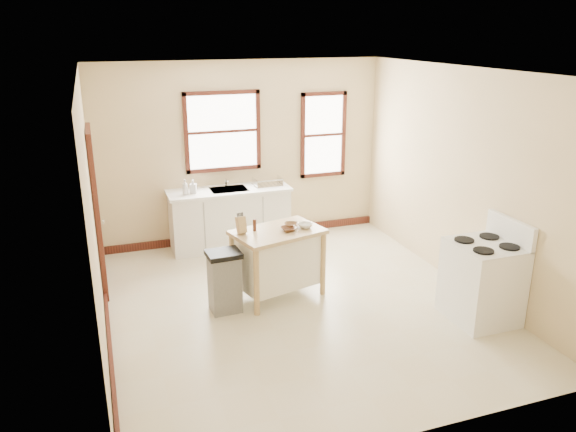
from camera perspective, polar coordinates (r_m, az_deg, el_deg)
The scene contains 23 objects.
floor at distance 7.00m, azimuth 0.92°, elevation -8.99°, with size 5.00×5.00×0.00m, color beige.
ceiling at distance 6.22m, azimuth 1.05°, elevation 14.52°, with size 5.00×5.00×0.00m, color white.
wall_back at distance 8.79m, azimuth -4.68°, elevation 6.43°, with size 4.50×0.04×2.80m, color beige.
wall_left at distance 6.11m, azimuth -19.25°, elevation -0.03°, with size 0.04×5.00×2.80m, color beige.
wall_right at distance 7.53m, azimuth 17.31°, elevation 3.57°, with size 0.04×5.00×2.80m, color beige.
window_main at distance 8.64m, azimuth -6.65°, elevation 8.52°, with size 1.17×0.06×1.22m, color #36140E, non-canonical shape.
window_side at distance 9.16m, azimuth 3.60°, elevation 8.22°, with size 0.77×0.06×1.37m, color #36140E, non-canonical shape.
door_left at distance 7.45m, azimuth -18.82°, elevation 0.46°, with size 0.06×0.90×2.10m, color #36140E.
baseboard_back at distance 9.14m, azimuth -4.41°, elevation -1.85°, with size 4.50×0.04×0.12m, color #36140E.
baseboard_left at distance 6.63m, azimuth -17.75°, elevation -11.04°, with size 0.04×5.00×0.12m, color #36140E.
sink_counter at distance 8.69m, azimuth -5.93°, elevation -0.19°, with size 1.86×0.62×0.92m, color silver, non-canonical shape.
faucet at distance 8.69m, azimuth -6.33°, elevation 3.73°, with size 0.03×0.03×0.22m, color silver.
soap_bottle_a at distance 8.34m, azimuth -10.41°, elevation 2.90°, with size 0.09×0.09×0.22m, color #B2B2B2.
soap_bottle_b at distance 8.39m, azimuth -9.62°, elevation 2.99°, with size 0.09×0.10×0.21m, color #B2B2B2.
dish_rack at distance 8.70m, azimuth -2.09°, elevation 3.46°, with size 0.44×0.33×0.11m, color silver, non-canonical shape.
kitchen_island at distance 7.05m, azimuth -1.03°, elevation -4.83°, with size 1.08×0.68×0.88m, color tan, non-canonical shape.
knife_block at distance 6.78m, azimuth -4.78°, elevation -0.96°, with size 0.10×0.10×0.20m, color tan, non-canonical shape.
pepper_grinder at distance 6.86m, azimuth -3.42°, elevation -0.93°, with size 0.04×0.04×0.15m, color #411F11.
bowl_a at distance 6.87m, azimuth 0.05°, elevation -1.31°, with size 0.19×0.19×0.05m, color brown.
bowl_b at distance 7.01m, azimuth 0.35°, elevation -0.91°, with size 0.18×0.18×0.04m, color brown.
bowl_c at distance 6.97m, azimuth 1.78°, elevation -0.98°, with size 0.18×0.18×0.06m, color white.
trash_bin at distance 6.75m, azimuth -6.45°, elevation -6.63°, with size 0.39×0.33×0.76m, color slate, non-canonical shape.
gas_stove at distance 6.82m, azimuth 19.21°, elevation -5.30°, with size 0.75×0.76×1.20m, color white, non-canonical shape.
Camera 1 is at (-2.15, -5.82, 3.24)m, focal length 35.00 mm.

